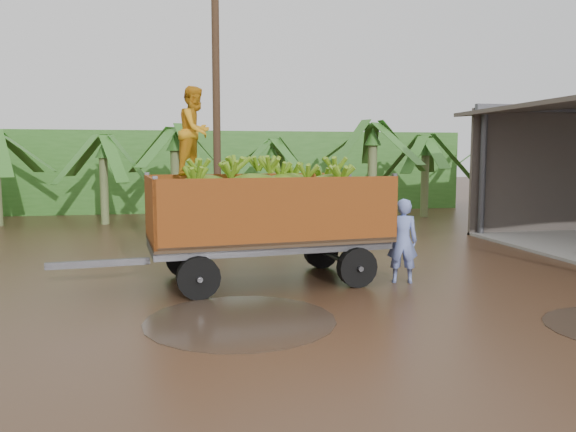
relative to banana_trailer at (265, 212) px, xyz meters
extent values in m
plane|color=black|center=(2.35, -0.56, -1.41)|extent=(100.00, 100.00, 0.00)
cube|color=#2D661E|center=(0.35, 15.44, 0.39)|extent=(22.00, 3.00, 3.60)
cube|color=#47474C|center=(-3.15, -0.39, -0.85)|extent=(1.84, 0.34, 0.12)
imported|color=orange|center=(-1.33, 0.24, 1.59)|extent=(1.02, 1.07, 1.73)
imported|color=#6F82CB|center=(2.67, -0.59, -0.57)|extent=(0.69, 0.54, 1.69)
cylinder|color=#47301E|center=(-0.49, 7.14, 2.83)|extent=(0.24, 0.24, 8.49)
camera|label=1|loc=(-1.62, -10.99, 1.13)|focal=35.00mm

